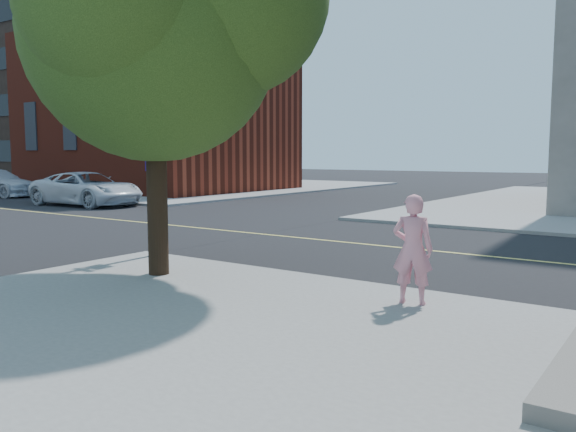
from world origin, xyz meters
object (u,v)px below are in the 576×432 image
Objects in this scene: man_on_phone at (413,249)px; car_a at (87,189)px; street_tree at (158,2)px; signal_pole at (89,100)px.

man_on_phone is 21.53m from car_a.
man_on_phone is 6.30m from street_tree.
man_on_phone is at bearing -116.65° from car_a.
man_on_phone is at bearing 8.25° from signal_pole.
signal_pole is at bearing 160.88° from street_tree.
signal_pole is 0.77× the size of car_a.
man_on_phone reaches higher than car_a.
car_a is at bearing -37.10° from man_on_phone.
signal_pole reaches higher than man_on_phone.
street_tree is 4.34m from signal_pole.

